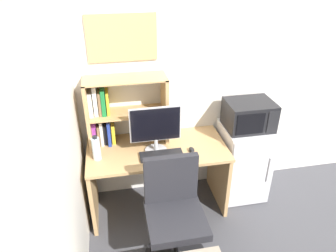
# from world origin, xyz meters

# --- Properties ---
(wall_back) EXTENTS (6.40, 0.04, 2.60)m
(wall_back) POSITION_xyz_m (0.40, 0.02, 1.30)
(wall_back) COLOR silver
(wall_back) RESTS_ON ground_plane
(wall_left) EXTENTS (0.04, 4.40, 2.60)m
(wall_left) POSITION_xyz_m (-1.62, -1.60, 1.30)
(wall_left) COLOR silver
(wall_left) RESTS_ON ground_plane
(desk) EXTENTS (1.33, 0.66, 0.73)m
(desk) POSITION_xyz_m (-0.88, -0.33, 0.52)
(desk) COLOR tan
(desk) RESTS_ON ground_plane
(hutch_bookshelf) EXTENTS (0.75, 0.29, 0.66)m
(hutch_bookshelf) POSITION_xyz_m (-1.25, -0.13, 1.07)
(hutch_bookshelf) COLOR tan
(hutch_bookshelf) RESTS_ON desk
(monitor) EXTENTS (0.47, 0.21, 0.46)m
(monitor) POSITION_xyz_m (-0.90, -0.38, 0.99)
(monitor) COLOR #B7B7BC
(monitor) RESTS_ON desk
(keyboard) EXTENTS (0.40, 0.16, 0.02)m
(keyboard) POSITION_xyz_m (-0.87, -0.47, 0.74)
(keyboard) COLOR black
(keyboard) RESTS_ON desk
(computer_mouse) EXTENTS (0.05, 0.08, 0.04)m
(computer_mouse) POSITION_xyz_m (-0.57, -0.45, 0.75)
(computer_mouse) COLOR black
(computer_mouse) RESTS_ON desk
(water_bottle) EXTENTS (0.07, 0.07, 0.24)m
(water_bottle) POSITION_xyz_m (-1.44, -0.40, 0.85)
(water_bottle) COLOR silver
(water_bottle) RESTS_ON desk
(mini_fridge) EXTENTS (0.48, 0.51, 0.83)m
(mini_fridge) POSITION_xyz_m (0.05, -0.27, 0.41)
(mini_fridge) COLOR silver
(mini_fridge) RESTS_ON ground_plane
(microwave) EXTENTS (0.46, 0.37, 0.28)m
(microwave) POSITION_xyz_m (0.05, -0.27, 0.97)
(microwave) COLOR black
(microwave) RESTS_ON mini_fridge
(desk_chair) EXTENTS (0.55, 0.55, 0.95)m
(desk_chair) POSITION_xyz_m (-0.84, -0.95, 0.41)
(desk_chair) COLOR black
(desk_chair) RESTS_ON ground_plane
(wall_corkboard) EXTENTS (0.62, 0.02, 0.41)m
(wall_corkboard) POSITION_xyz_m (-1.13, -0.01, 1.72)
(wall_corkboard) COLOR tan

